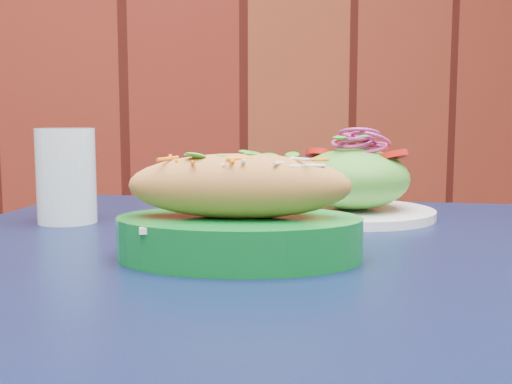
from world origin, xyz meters
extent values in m
cube|color=black|center=(0.45, 1.50, 0.73)|extent=(1.06, 1.06, 0.03)
cube|color=white|center=(0.42, 1.46, 0.79)|extent=(0.20, 0.14, 0.01)
ellipsoid|color=#C87A3F|center=(0.42, 1.46, 0.82)|extent=(0.23, 0.14, 0.06)
cylinder|color=white|center=(0.63, 1.67, 0.76)|extent=(0.22, 0.22, 0.01)
ellipsoid|color=#4C992D|center=(0.63, 1.67, 0.80)|extent=(0.15, 0.15, 0.08)
cylinder|color=red|center=(0.67, 1.64, 0.84)|extent=(0.04, 0.04, 0.01)
cylinder|color=red|center=(0.60, 1.70, 0.84)|extent=(0.04, 0.04, 0.01)
cylinder|color=red|center=(0.63, 1.71, 0.84)|extent=(0.04, 0.04, 0.01)
torus|color=#9A2164|center=(0.63, 1.67, 0.85)|extent=(0.06, 0.06, 0.01)
torus|color=#9A2164|center=(0.63, 1.67, 0.86)|extent=(0.06, 0.06, 0.01)
torus|color=#9A2164|center=(0.63, 1.67, 0.86)|extent=(0.06, 0.06, 0.01)
torus|color=#9A2164|center=(0.63, 1.67, 0.86)|extent=(0.06, 0.06, 0.01)
torus|color=#9A2164|center=(0.63, 1.67, 0.87)|extent=(0.06, 0.06, 0.01)
torus|color=#9A2164|center=(0.63, 1.67, 0.87)|extent=(0.06, 0.06, 0.01)
cylinder|color=silver|center=(0.25, 1.72, 0.81)|extent=(0.08, 0.08, 0.12)
camera|label=1|loc=(0.28, 0.85, 0.89)|focal=45.00mm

